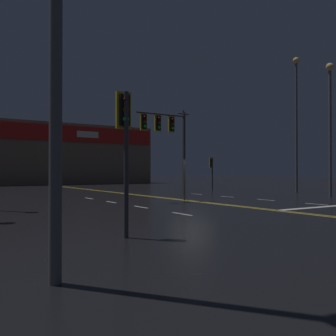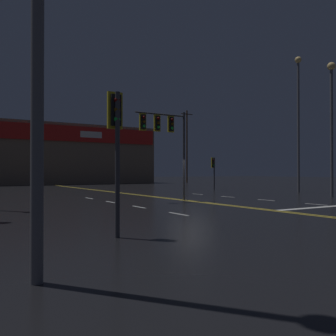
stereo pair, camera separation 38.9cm
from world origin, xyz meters
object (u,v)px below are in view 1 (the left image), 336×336
Objects in this scene: streetlight_median_approach at (296,108)px; traffic_signal_corner_northeast at (212,166)px; streetlight_near_left at (330,111)px; traffic_signal_corner_southwest at (125,130)px; traffic_signal_median at (165,130)px.

traffic_signal_corner_northeast is at bearing 116.28° from streetlight_median_approach.
traffic_signal_corner_northeast is 0.33× the size of streetlight_near_left.
streetlight_near_left is at bearing 20.03° from traffic_signal_corner_southwest.
traffic_signal_median is at bearing 53.26° from traffic_signal_corner_southwest.
traffic_signal_median is at bearing 166.65° from streetlight_near_left.
traffic_signal_corner_southwest is at bearing -126.74° from traffic_signal_median.
streetlight_near_left reaches higher than traffic_signal_corner_northeast.
streetlight_median_approach reaches higher than traffic_signal_corner_southwest.
traffic_signal_median reaches higher than traffic_signal_corner_southwest.
streetlight_near_left is (0.75, -12.25, 3.71)m from traffic_signal_corner_northeast.
traffic_signal_corner_southwest is 25.59m from streetlight_median_approach.
traffic_signal_corner_southwest is at bearing -133.90° from traffic_signal_corner_northeast.
streetlight_median_approach is (22.10, 12.14, 4.35)m from traffic_signal_corner_southwest.
traffic_signal_corner_southwest is 0.41× the size of streetlight_near_left.
streetlight_near_left is at bearing -86.48° from traffic_signal_corner_northeast.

